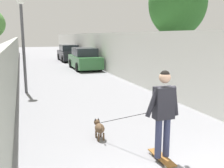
# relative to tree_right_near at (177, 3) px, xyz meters

# --- Properties ---
(ground_plane) EXTENTS (80.00, 80.00, 0.00)m
(ground_plane) POSITION_rel_tree_right_near_xyz_m (6.50, 4.25, -3.85)
(ground_plane) COLOR gray
(wall_left) EXTENTS (48.00, 0.30, 2.17)m
(wall_left) POSITION_rel_tree_right_near_xyz_m (4.50, 7.22, -2.77)
(wall_left) COLOR #999E93
(wall_left) RESTS_ON ground
(fence_right) EXTENTS (48.00, 0.30, 2.60)m
(fence_right) POSITION_rel_tree_right_near_xyz_m (4.50, 1.29, -2.55)
(fence_right) COLOR silver
(fence_right) RESTS_ON ground
(tree_right_near) EXTENTS (2.60, 2.60, 5.41)m
(tree_right_near) POSITION_rel_tree_right_near_xyz_m (0.00, 0.00, 0.00)
(tree_right_near) COLOR #473523
(tree_right_near) RESTS_ON ground
(lamp_post) EXTENTS (0.36, 0.36, 4.02)m
(lamp_post) POSITION_rel_tree_right_near_xyz_m (1.07, 6.67, -1.08)
(lamp_post) COLOR #4C4C51
(lamp_post) RESTS_ON ground
(skateboard) EXTENTS (0.80, 0.21, 0.08)m
(skateboard) POSITION_rel_tree_right_near_xyz_m (-6.21, 4.28, -3.78)
(skateboard) COLOR brown
(skateboard) RESTS_ON ground
(person_skateboarder) EXTENTS (0.22, 0.71, 1.72)m
(person_skateboarder) POSITION_rel_tree_right_near_xyz_m (-6.21, 4.28, -2.77)
(person_skateboarder) COLOR #333859
(person_skateboarder) RESTS_ON skateboard
(dog) EXTENTS (1.75, 0.96, 1.06)m
(dog) POSITION_rel_tree_right_near_xyz_m (-4.75, 5.12, -3.58)
(dog) COLOR brown
(dog) RESTS_ON ground
(car_near) EXTENTS (4.02, 1.80, 1.54)m
(car_near) POSITION_rel_tree_right_near_xyz_m (7.91, 2.44, -3.14)
(car_near) COLOR #336B38
(car_near) RESTS_ON ground
(car_far) EXTENTS (4.18, 1.80, 1.54)m
(car_far) POSITION_rel_tree_right_near_xyz_m (14.43, 2.44, -3.14)
(car_far) COLOR black
(car_far) RESTS_ON ground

